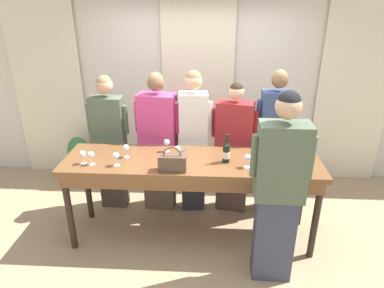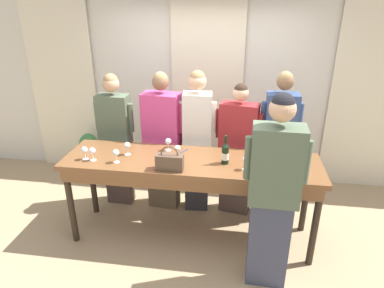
# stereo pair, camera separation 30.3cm
# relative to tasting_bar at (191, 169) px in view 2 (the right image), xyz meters

# --- Properties ---
(ground_plane) EXTENTS (18.00, 18.00, 0.00)m
(ground_plane) POSITION_rel_tasting_bar_xyz_m (0.00, 0.02, -0.88)
(ground_plane) COLOR tan
(wall_back) EXTENTS (12.00, 0.06, 2.80)m
(wall_back) POSITION_rel_tasting_bar_xyz_m (0.00, 1.62, 0.52)
(wall_back) COLOR beige
(wall_back) RESTS_ON ground_plane
(curtain_panel_left) EXTENTS (1.01, 0.03, 2.69)m
(curtain_panel_left) POSITION_rel_tasting_bar_xyz_m (-2.19, 1.56, 0.46)
(curtain_panel_left) COLOR beige
(curtain_panel_left) RESTS_ON ground_plane
(curtain_panel_center) EXTENTS (1.01, 0.03, 2.69)m
(curtain_panel_center) POSITION_rel_tasting_bar_xyz_m (0.00, 1.56, 0.46)
(curtain_panel_center) COLOR beige
(curtain_panel_center) RESTS_ON ground_plane
(curtain_panel_right) EXTENTS (1.01, 0.03, 2.69)m
(curtain_panel_right) POSITION_rel_tasting_bar_xyz_m (2.19, 1.56, 0.46)
(curtain_panel_right) COLOR beige
(curtain_panel_right) RESTS_ON ground_plane
(tasting_bar) EXTENTS (2.74, 0.72, 0.98)m
(tasting_bar) POSITION_rel_tasting_bar_xyz_m (0.00, 0.00, 0.00)
(tasting_bar) COLOR brown
(tasting_bar) RESTS_ON ground_plane
(wine_bottle) EXTENTS (0.08, 0.08, 0.31)m
(wine_bottle) POSITION_rel_tasting_bar_xyz_m (0.36, -0.01, 0.21)
(wine_bottle) COLOR black
(wine_bottle) RESTS_ON tasting_bar
(handbag) EXTENTS (0.27, 0.11, 0.26)m
(handbag) POSITION_rel_tasting_bar_xyz_m (-0.18, -0.23, 0.19)
(handbag) COLOR brown
(handbag) RESTS_ON tasting_bar
(wine_glass_front_left) EXTENTS (0.07, 0.07, 0.15)m
(wine_glass_front_left) POSITION_rel_tasting_bar_xyz_m (-1.11, -0.13, 0.20)
(wine_glass_front_left) COLOR white
(wine_glass_front_left) RESTS_ON tasting_bar
(wine_glass_front_mid) EXTENTS (0.07, 0.07, 0.15)m
(wine_glass_front_mid) POSITION_rel_tasting_bar_xyz_m (-1.02, -0.15, 0.20)
(wine_glass_front_mid) COLOR white
(wine_glass_front_mid) RESTS_ON tasting_bar
(wine_glass_front_right) EXTENTS (0.07, 0.07, 0.15)m
(wine_glass_front_right) POSITION_rel_tasting_bar_xyz_m (-0.15, 0.05, 0.20)
(wine_glass_front_right) COLOR white
(wine_glass_front_right) RESTS_ON tasting_bar
(wine_glass_center_left) EXTENTS (0.07, 0.07, 0.15)m
(wine_glass_center_left) POSITION_rel_tasting_bar_xyz_m (1.19, 0.14, 0.20)
(wine_glass_center_left) COLOR white
(wine_glass_center_left) RESTS_ON tasting_bar
(wine_glass_center_mid) EXTENTS (0.07, 0.07, 0.15)m
(wine_glass_center_mid) POSITION_rel_tasting_bar_xyz_m (-0.76, -0.15, 0.20)
(wine_glass_center_mid) COLOR white
(wine_glass_center_mid) RESTS_ON tasting_bar
(wine_glass_center_right) EXTENTS (0.07, 0.07, 0.15)m
(wine_glass_center_right) POSITION_rel_tasting_bar_xyz_m (-0.71, 0.05, 0.20)
(wine_glass_center_right) COLOR white
(wine_glass_center_right) RESTS_ON tasting_bar
(wine_glass_back_left) EXTENTS (0.07, 0.07, 0.15)m
(wine_glass_back_left) POSITION_rel_tasting_bar_xyz_m (0.57, -0.12, 0.20)
(wine_glass_back_left) COLOR white
(wine_glass_back_left) RESTS_ON tasting_bar
(wine_glass_back_mid) EXTENTS (0.07, 0.07, 0.15)m
(wine_glass_back_mid) POSITION_rel_tasting_bar_xyz_m (-0.29, 0.22, 0.20)
(wine_glass_back_mid) COLOR white
(wine_glass_back_mid) RESTS_ON tasting_bar
(pen) EXTENTS (0.08, 0.12, 0.01)m
(pen) POSITION_rel_tasting_bar_xyz_m (-0.11, 0.22, 0.10)
(pen) COLOR #193399
(pen) RESTS_ON tasting_bar
(guest_olive_jacket) EXTENTS (0.50, 0.22, 1.75)m
(guest_olive_jacket) POSITION_rel_tasting_bar_xyz_m (-1.05, 0.62, 0.03)
(guest_olive_jacket) COLOR #473833
(guest_olive_jacket) RESTS_ON ground_plane
(guest_pink_top) EXTENTS (0.56, 0.30, 1.79)m
(guest_pink_top) POSITION_rel_tasting_bar_xyz_m (-0.45, 0.62, 0.02)
(guest_pink_top) COLOR brown
(guest_pink_top) RESTS_ON ground_plane
(guest_cream_sweater) EXTENTS (0.46, 0.27, 1.82)m
(guest_cream_sweater) POSITION_rel_tasting_bar_xyz_m (-0.01, 0.62, 0.07)
(guest_cream_sweater) COLOR #28282D
(guest_cream_sweater) RESTS_ON ground_plane
(guest_striped_shirt) EXTENTS (0.56, 0.29, 1.68)m
(guest_striped_shirt) POSITION_rel_tasting_bar_xyz_m (0.48, 0.62, -0.03)
(guest_striped_shirt) COLOR #473833
(guest_striped_shirt) RESTS_ON ground_plane
(guest_navy_coat) EXTENTS (0.47, 0.23, 1.83)m
(guest_navy_coat) POSITION_rel_tasting_bar_xyz_m (0.96, 0.62, 0.07)
(guest_navy_coat) COLOR #473833
(guest_navy_coat) RESTS_ON ground_plane
(host_pouring) EXTENTS (0.55, 0.26, 1.90)m
(host_pouring) POSITION_rel_tasting_bar_xyz_m (0.82, -0.54, 0.09)
(host_pouring) COLOR #383D51
(host_pouring) RESTS_ON ground_plane
(potted_plant) EXTENTS (0.31, 0.31, 0.68)m
(potted_plant) POSITION_rel_tasting_bar_xyz_m (-1.77, 1.27, -0.55)
(potted_plant) COLOR #935B3D
(potted_plant) RESTS_ON ground_plane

